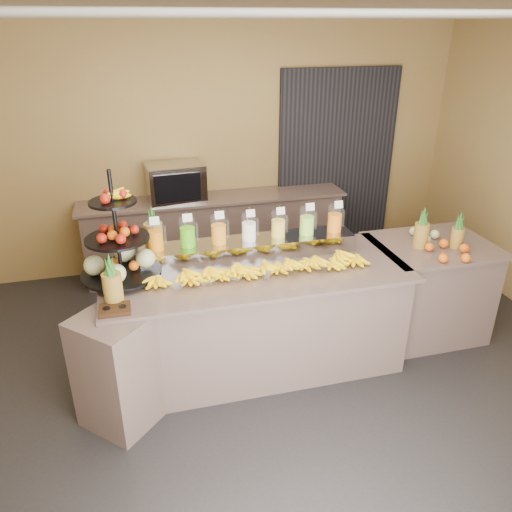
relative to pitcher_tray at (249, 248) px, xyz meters
name	(u,v)px	position (x,y,z in m)	size (l,w,h in m)	color
ground	(265,384)	(-0.01, -0.58, -1.01)	(6.00, 6.00, 0.00)	black
room_envelope	(263,140)	(0.18, 0.21, 0.87)	(6.04, 5.02, 2.82)	olive
buffet_counter	(244,323)	(-0.12, -0.32, -0.54)	(2.75, 1.25, 0.93)	gray
right_counter	(426,288)	(1.69, -0.18, -0.54)	(1.08, 0.88, 0.93)	gray
back_ledge	(215,234)	(-0.01, 1.67, -0.54)	(3.10, 0.55, 0.93)	gray
pitcher_tray	(249,248)	(0.00, 0.00, 0.00)	(1.85, 0.30, 0.15)	gray
juice_pitcher_orange_a	(156,237)	(-0.78, 0.00, 0.18)	(0.13, 0.14, 0.32)	silver
juice_pitcher_green	(188,234)	(-0.52, 0.00, 0.18)	(0.13, 0.14, 0.32)	silver
juice_pitcher_orange_b	(219,231)	(-0.26, 0.00, 0.18)	(0.13, 0.14, 0.32)	silver
juice_pitcher_milk	(249,229)	(0.00, 0.00, 0.18)	(0.13, 0.13, 0.30)	silver
juice_pitcher_lemon	(278,226)	(0.26, 0.00, 0.18)	(0.12, 0.13, 0.30)	silver
juice_pitcher_lime	(307,223)	(0.52, 0.00, 0.18)	(0.13, 0.14, 0.32)	silver
juice_pitcher_orange_c	(335,220)	(0.78, 0.00, 0.18)	(0.13, 0.13, 0.31)	silver
banana_heap	(262,265)	(0.03, -0.34, 0.00)	(1.86, 0.17, 0.15)	yellow
fruit_stand	(125,252)	(-1.03, -0.15, 0.15)	(0.63, 0.63, 0.88)	black
condiment_caddy	(115,310)	(-1.13, -0.66, -0.06)	(0.22, 0.16, 0.03)	black
pineapple_left_a	(112,285)	(-1.13, -0.53, 0.07)	(0.14, 0.14, 0.39)	brown
pineapple_left_b	(154,237)	(-0.78, 0.22, 0.10)	(0.16, 0.16, 0.46)	brown
right_fruit_pile	(443,244)	(1.67, -0.34, 0.00)	(0.42, 0.40, 0.22)	brown
oven_warmer	(175,182)	(-0.44, 1.67, 0.13)	(0.63, 0.44, 0.42)	gray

